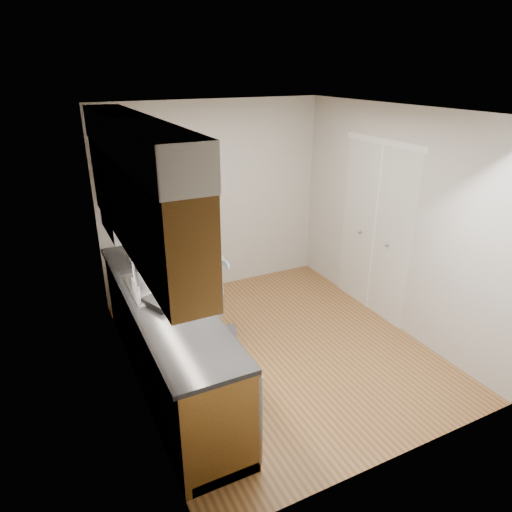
{
  "coord_description": "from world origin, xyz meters",
  "views": [
    {
      "loc": [
        -2.08,
        -3.69,
        2.86
      ],
      "look_at": [
        -0.13,
        0.25,
        1.02
      ],
      "focal_mm": 32.0,
      "sensor_mm": 36.0,
      "label": 1
    }
  ],
  "objects_px": {
    "soap_bottle_c": "(134,256)",
    "dish_rack": "(168,299)",
    "steel_can": "(165,253)",
    "person": "(210,266)",
    "soda_can": "(159,259)",
    "soap_bottle_a": "(140,257)",
    "soap_bottle_b": "(144,251)"
  },
  "relations": [
    {
      "from": "soda_can",
      "to": "person",
      "type": "bearing_deg",
      "value": -43.66
    },
    {
      "from": "soda_can",
      "to": "steel_can",
      "type": "distance_m",
      "value": 0.15
    },
    {
      "from": "person",
      "to": "soap_bottle_b",
      "type": "distance_m",
      "value": 0.79
    },
    {
      "from": "soap_bottle_c",
      "to": "steel_can",
      "type": "distance_m",
      "value": 0.32
    },
    {
      "from": "steel_can",
      "to": "soda_can",
      "type": "bearing_deg",
      "value": -128.48
    },
    {
      "from": "soap_bottle_b",
      "to": "steel_can",
      "type": "relative_size",
      "value": 1.32
    },
    {
      "from": "person",
      "to": "soap_bottle_c",
      "type": "distance_m",
      "value": 0.85
    },
    {
      "from": "person",
      "to": "soap_bottle_c",
      "type": "xyz_separation_m",
      "value": [
        -0.64,
        0.55,
        0.03
      ]
    },
    {
      "from": "person",
      "to": "dish_rack",
      "type": "distance_m",
      "value": 0.73
    },
    {
      "from": "soap_bottle_c",
      "to": "dish_rack",
      "type": "relative_size",
      "value": 0.42
    },
    {
      "from": "person",
      "to": "soap_bottle_b",
      "type": "relative_size",
      "value": 10.85
    },
    {
      "from": "soap_bottle_b",
      "to": "soap_bottle_c",
      "type": "bearing_deg",
      "value": -157.53
    },
    {
      "from": "soda_can",
      "to": "dish_rack",
      "type": "relative_size",
      "value": 0.31
    },
    {
      "from": "soap_bottle_a",
      "to": "dish_rack",
      "type": "height_order",
      "value": "soap_bottle_a"
    },
    {
      "from": "soap_bottle_b",
      "to": "soda_can",
      "type": "bearing_deg",
      "value": -64.02
    },
    {
      "from": "person",
      "to": "soap_bottle_a",
      "type": "distance_m",
      "value": 0.73
    },
    {
      "from": "soap_bottle_a",
      "to": "dish_rack",
      "type": "bearing_deg",
      "value": -87.3
    },
    {
      "from": "soda_can",
      "to": "dish_rack",
      "type": "height_order",
      "value": "soda_can"
    },
    {
      "from": "soda_can",
      "to": "steel_can",
      "type": "xyz_separation_m",
      "value": [
        0.09,
        0.12,
        0.01
      ]
    },
    {
      "from": "person",
      "to": "dish_rack",
      "type": "xyz_separation_m",
      "value": [
        -0.57,
        -0.46,
        -0.02
      ]
    },
    {
      "from": "soap_bottle_a",
      "to": "dish_rack",
      "type": "distance_m",
      "value": 0.85
    },
    {
      "from": "soap_bottle_c",
      "to": "soda_can",
      "type": "relative_size",
      "value": 1.36
    },
    {
      "from": "soap_bottle_b",
      "to": "soda_can",
      "type": "xyz_separation_m",
      "value": [
        0.1,
        -0.21,
        -0.03
      ]
    },
    {
      "from": "person",
      "to": "soap_bottle_c",
      "type": "height_order",
      "value": "person"
    },
    {
      "from": "soap_bottle_b",
      "to": "soda_can",
      "type": "distance_m",
      "value": 0.23
    },
    {
      "from": "soap_bottle_c",
      "to": "dish_rack",
      "type": "xyz_separation_m",
      "value": [
        0.07,
        -1.01,
        -0.05
      ]
    },
    {
      "from": "soap_bottle_a",
      "to": "steel_can",
      "type": "height_order",
      "value": "soap_bottle_a"
    },
    {
      "from": "soap_bottle_b",
      "to": "soda_can",
      "type": "relative_size",
      "value": 1.63
    },
    {
      "from": "soap_bottle_c",
      "to": "dish_rack",
      "type": "bearing_deg",
      "value": -86.09
    },
    {
      "from": "dish_rack",
      "to": "person",
      "type": "bearing_deg",
      "value": 17.26
    },
    {
      "from": "soap_bottle_b",
      "to": "steel_can",
      "type": "xyz_separation_m",
      "value": [
        0.19,
        -0.09,
        -0.02
      ]
    },
    {
      "from": "soap_bottle_a",
      "to": "steel_can",
      "type": "xyz_separation_m",
      "value": [
        0.29,
        0.13,
        -0.06
      ]
    }
  ]
}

